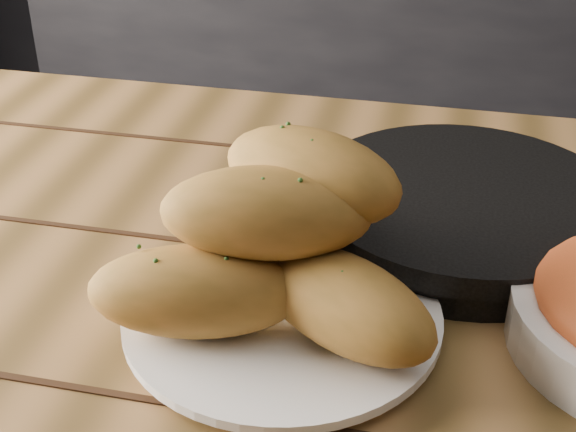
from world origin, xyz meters
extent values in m
cube|color=black|center=(0.00, 1.70, 0.45)|extent=(2.80, 0.60, 0.90)
cube|color=olive|center=(-0.37, -0.03, 0.73)|extent=(1.57, 0.93, 0.04)
cylinder|color=white|center=(-0.38, -0.03, 0.76)|extent=(0.22, 0.22, 0.01)
cylinder|color=white|center=(-0.38, -0.03, 0.76)|extent=(0.25, 0.25, 0.01)
ellipsoid|color=#A56E2D|center=(-0.43, -0.07, 0.80)|extent=(0.17, 0.10, 0.07)
ellipsoid|color=#A56E2D|center=(-0.33, -0.06, 0.80)|extent=(0.17, 0.14, 0.07)
ellipsoid|color=#A56E2D|center=(-0.38, 0.02, 0.80)|extent=(0.10, 0.16, 0.07)
ellipsoid|color=#A56E2D|center=(-0.39, -0.04, 0.86)|extent=(0.16, 0.10, 0.07)
ellipsoid|color=#A56E2D|center=(-0.36, 0.00, 0.87)|extent=(0.16, 0.11, 0.07)
cylinder|color=black|center=(-0.25, 0.14, 0.77)|extent=(0.27, 0.27, 0.03)
cylinder|color=black|center=(-0.25, 0.14, 0.79)|extent=(0.28, 0.28, 0.02)
camera|label=1|loc=(-0.27, -0.51, 1.14)|focal=50.00mm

